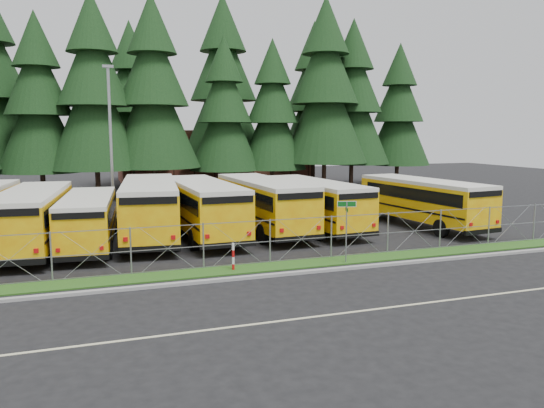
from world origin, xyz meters
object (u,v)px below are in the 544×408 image
Objects in this scene: bus_3 at (150,210)px; bus_4 at (201,209)px; bus_5 at (262,205)px; bus_6 at (311,205)px; striped_bollard at (233,257)px; bus_1 at (34,220)px; street_sign at (347,219)px; bus_east at (419,203)px; bus_2 at (89,221)px; light_standard at (111,137)px.

bus_3 is 1.03× the size of bus_4.
bus_6 is at bearing -8.14° from bus_5.
bus_1 is at bearing 138.46° from striped_bollard.
bus_6 is at bearing 4.42° from bus_3.
bus_1 reaches higher than street_sign.
street_sign is (4.77, -8.32, 0.49)m from bus_4.
bus_1 is 0.94× the size of bus_3.
bus_3 is 1.09× the size of bus_east.
bus_4 is (8.53, 0.59, 0.05)m from bus_1.
bus_2 is 0.87× the size of bus_5.
bus_1 is at bearing 149.84° from street_sign.
bus_5 is at bearing 9.51° from bus_1.
bus_east is at bearing -7.39° from bus_4.
striped_bollard is 17.12m from light_standard.
bus_3 is at bearing 167.81° from bus_east.
bus_5 reaches higher than bus_east.
bus_4 is 9.83× the size of striped_bollard.
bus_3 reaches higher than bus_6.
bus_1 is 0.97× the size of bus_5.
bus_3 is 16.22m from bus_east.
bus_1 reaches higher than bus_2.
bus_5 is 9.81× the size of striped_bollard.
bus_1 is 11.04m from striped_bollard.
bus_east is 20.44m from light_standard.
bus_2 is at bearing -175.01° from bus_5.
bus_east is at bearing 0.43° from bus_3.
bus_5 is at bearing 164.16° from bus_east.
striped_bollard is at bearing -66.59° from bus_3.
street_sign is at bearing -24.87° from bus_1.
light_standard reaches higher than bus_2.
bus_3 is at bearing 176.81° from bus_5.
bus_5 is (3.65, 0.31, -0.00)m from bus_4.
bus_1 is at bearing -163.97° from bus_3.
bus_east is at bearing 25.59° from striped_bollard.
street_sign is at bearing -42.41° from bus_3.
bus_1 is 15.39m from street_sign.
bus_east is 11.05m from street_sign.
bus_2 is 6.04m from bus_4.
bus_east is at bearing -12.43° from bus_5.
street_sign is at bearing -4.86° from striped_bollard.
street_sign is at bearing -61.73° from bus_4.
striped_bollard is at bearing -118.31° from bus_5.
street_sign is (7.56, -8.69, 0.44)m from bus_3.
bus_east reaches higher than bus_2.
bus_5 is 9.83m from bus_east.
bus_4 is 1.05× the size of bus_6.
bus_5 reaches higher than street_sign.
bus_3 reaches higher than bus_east.
striped_bollard is (-13.63, -6.53, -0.87)m from bus_east.
bus_6 is (3.03, -0.29, -0.07)m from bus_5.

